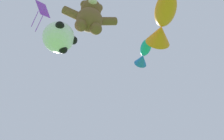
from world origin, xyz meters
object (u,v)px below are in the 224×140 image
Objects in this scene: soccer_ball_kite at (59,37)px; diamond_kite at (42,11)px; fish_kite_tangerine at (162,23)px; fish_kite_teal at (144,54)px; teddy_bear_kite at (90,16)px.

diamond_kite is (-1.51, 2.05, 5.34)m from soccer_ball_kite.
fish_kite_tangerine is 6.03m from diamond_kite.
fish_kite_teal is at bearing 33.00° from soccer_ball_kite.
soccer_ball_kite is at bearing -53.62° from diamond_kite.
teddy_bear_kite is at bearing -43.56° from diamond_kite.
fish_kite_teal reaches higher than teddy_bear_kite.
fish_kite_teal is at bearing 4.82° from diamond_kite.
diamond_kite is at bearing -175.18° from fish_kite_teal.
fish_kite_teal is 2.27m from fish_kite_tangerine.
fish_kite_tangerine is (3.13, 0.48, 1.87)m from teddy_bear_kite.
diamond_kite reaches higher than soccer_ball_kite.
fish_kite_teal is 5.55m from diamond_kite.
fish_kite_tangerine reaches higher than teddy_bear_kite.
diamond_kite is at bearing 136.44° from teddy_bear_kite.
soccer_ball_kite is 0.36× the size of diamond_kite.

